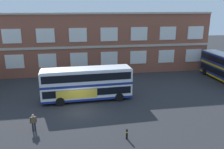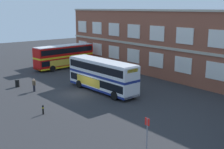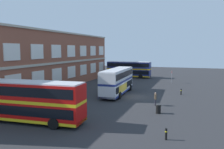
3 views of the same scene
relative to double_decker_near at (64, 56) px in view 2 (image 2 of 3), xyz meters
name	(u,v)px [view 2 (image 2 of 3)]	position (x,y,z in m)	size (l,w,h in m)	color
ground_plane	(90,91)	(15.23, -4.94, -2.15)	(120.00, 120.00, 0.00)	#2B2B2D
brick_terminal_building	(174,43)	(15.56, 11.04, 2.88)	(45.60, 8.19, 10.35)	brown
double_decker_near	(64,56)	(0.00, 0.00, 0.00)	(3.41, 11.15, 4.07)	red
double_decker_middle	(102,75)	(16.21, -3.76, 0.00)	(11.10, 3.21, 4.07)	silver
waiting_passenger	(34,84)	(10.80, -10.66, -1.22)	(0.64, 0.34, 1.70)	black
bus_stand_flag	(147,132)	(31.30, -10.93, -0.51)	(0.44, 0.10, 2.70)	slate
station_litter_bin	(17,83)	(7.28, -11.53, -1.63)	(0.60, 0.60, 1.03)	black
safety_bollard_west	(43,110)	(19.13, -13.44, -1.66)	(0.19, 0.19, 0.95)	black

